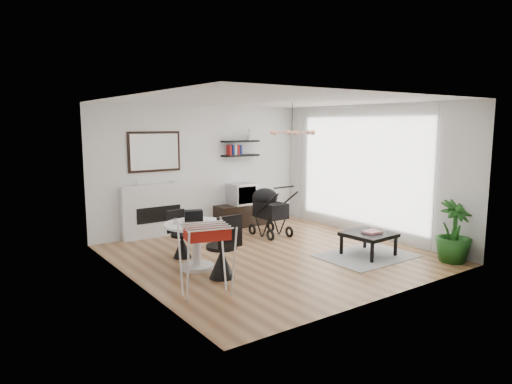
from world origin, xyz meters
TOP-DOWN VIEW (x-y plane):
  - floor at (0.00, 0.00)m, footprint 5.00×5.00m
  - ceiling at (0.00, 0.00)m, footprint 5.00×5.00m
  - wall_back at (0.00, 2.50)m, footprint 5.00×0.00m
  - wall_left at (-2.50, 0.00)m, footprint 0.00×5.00m
  - wall_right at (2.50, 0.00)m, footprint 0.00×5.00m
  - sheer_curtain at (2.40, 0.20)m, footprint 0.04×3.60m
  - fireplace at (-1.10, 2.42)m, footprint 1.50×0.17m
  - shelf_lower at (0.91, 2.37)m, footprint 0.90×0.25m
  - shelf_upper at (0.91, 2.37)m, footprint 0.90×0.25m
  - pendant_lamp at (0.70, 0.30)m, footprint 0.90×0.90m
  - tv_console at (0.91, 2.26)m, footprint 1.33×0.46m
  - crt_tv at (0.86, 2.25)m, footprint 0.55×0.48m
  - dining_table at (-1.44, 0.08)m, footprint 1.02×1.02m
  - laptop at (-1.54, 0.06)m, footprint 0.40×0.38m
  - black_bag at (-1.39, 0.26)m, footprint 0.33×0.27m
  - newspaper at (-1.26, -0.04)m, footprint 0.38×0.34m
  - drinking_glass at (-1.73, 0.23)m, footprint 0.06×0.06m
  - chair_far at (-1.37, 0.78)m, footprint 0.40×0.42m
  - chair_near at (-1.35, -0.57)m, footprint 0.47×0.48m
  - drying_rack at (-1.89, -1.06)m, footprint 0.79×0.76m
  - stroller at (0.85, 1.20)m, footprint 0.56×0.92m
  - rug at (1.33, -1.04)m, footprint 1.62×1.17m
  - coffee_table at (1.38, -1.02)m, footprint 0.82×0.82m
  - magazines at (1.40, -1.08)m, footprint 0.30×0.23m
  - potted_plant at (2.25, -2.09)m, footprint 0.65×0.65m

SIDE VIEW (x-z plane):
  - floor at x=0.00m, z-range 0.00..0.00m
  - rug at x=1.33m, z-range 0.00..0.01m
  - tv_console at x=0.91m, z-range 0.00..0.50m
  - chair_far at x=-1.37m, z-range -0.15..0.67m
  - chair_near at x=-1.35m, z-range -0.18..0.81m
  - coffee_table at x=1.38m, z-range 0.16..0.56m
  - magazines at x=1.40m, z-range 0.41..0.45m
  - stroller at x=0.85m, z-range -0.08..1.02m
  - dining_table at x=-1.44m, z-range 0.12..0.86m
  - potted_plant at x=2.25m, z-range 0.00..1.04m
  - drying_rack at x=-1.89m, z-range 0.03..1.01m
  - fireplace at x=-1.10m, z-range -0.39..1.77m
  - crt_tv at x=0.86m, z-range 0.50..0.98m
  - newspaper at x=-1.26m, z-range 0.74..0.75m
  - laptop at x=-1.54m, z-range 0.74..0.77m
  - drinking_glass at x=-1.73m, z-range 0.74..0.84m
  - black_bag at x=-1.39m, z-range 0.74..0.92m
  - wall_back at x=0.00m, z-range -1.15..3.85m
  - wall_left at x=-2.50m, z-range -1.15..3.85m
  - wall_right at x=2.50m, z-range -1.15..3.85m
  - sheer_curtain at x=2.40m, z-range 0.05..2.65m
  - shelf_lower at x=0.91m, z-range 1.58..1.62m
  - shelf_upper at x=0.91m, z-range 1.90..1.94m
  - pendant_lamp at x=0.70m, z-range 2.10..2.20m
  - ceiling at x=0.00m, z-range 2.70..2.70m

